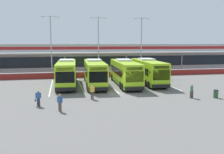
{
  "coord_description": "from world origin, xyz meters",
  "views": [
    {
      "loc": [
        -6.82,
        -29.15,
        6.18
      ],
      "look_at": [
        -0.18,
        3.0,
        1.6
      ],
      "focal_mm": 39.15,
      "sensor_mm": 36.0,
      "label": 1
    }
  ],
  "objects_px": {
    "coach_bus_leftmost": "(67,73)",
    "lamp_post_centre": "(98,42)",
    "coach_bus_right_centre": "(148,72)",
    "pedestrian_near_bin": "(192,90)",
    "pedestrian_child": "(92,92)",
    "coach_bus_centre": "(125,73)",
    "lamp_post_west": "(51,42)",
    "pedestrian_with_handbag": "(38,98)",
    "pedestrian_in_dark_coat": "(60,102)",
    "lamp_post_east": "(141,42)",
    "litter_bin": "(216,94)",
    "coach_bus_left_centre": "(95,73)"
  },
  "relations": [
    {
      "from": "coach_bus_left_centre",
      "to": "pedestrian_in_dark_coat",
      "type": "distance_m",
      "value": 14.09
    },
    {
      "from": "coach_bus_right_centre",
      "to": "lamp_post_east",
      "type": "height_order",
      "value": "lamp_post_east"
    },
    {
      "from": "pedestrian_child",
      "to": "coach_bus_leftmost",
      "type": "bearing_deg",
      "value": 104.84
    },
    {
      "from": "pedestrian_child",
      "to": "lamp_post_centre",
      "type": "relative_size",
      "value": 0.15
    },
    {
      "from": "lamp_post_west",
      "to": "lamp_post_centre",
      "type": "bearing_deg",
      "value": 2.54
    },
    {
      "from": "pedestrian_near_bin",
      "to": "coach_bus_left_centre",
      "type": "bearing_deg",
      "value": 132.21
    },
    {
      "from": "coach_bus_leftmost",
      "to": "pedestrian_child",
      "type": "distance_m",
      "value": 9.95
    },
    {
      "from": "coach_bus_centre",
      "to": "pedestrian_child",
      "type": "bearing_deg",
      "value": -125.29
    },
    {
      "from": "lamp_post_centre",
      "to": "pedestrian_child",
      "type": "bearing_deg",
      "value": -100.61
    },
    {
      "from": "pedestrian_near_bin",
      "to": "lamp_post_east",
      "type": "height_order",
      "value": "lamp_post_east"
    },
    {
      "from": "coach_bus_left_centre",
      "to": "litter_bin",
      "type": "relative_size",
      "value": 13.19
    },
    {
      "from": "pedestrian_child",
      "to": "litter_bin",
      "type": "xyz_separation_m",
      "value": [
        13.82,
        -2.15,
        -0.41
      ]
    },
    {
      "from": "pedestrian_child",
      "to": "lamp_post_east",
      "type": "relative_size",
      "value": 0.15
    },
    {
      "from": "coach_bus_left_centre",
      "to": "pedestrian_child",
      "type": "xyz_separation_m",
      "value": [
        -1.47,
        -8.98,
        -0.91
      ]
    },
    {
      "from": "pedestrian_with_handbag",
      "to": "lamp_post_centre",
      "type": "height_order",
      "value": "lamp_post_centre"
    },
    {
      "from": "pedestrian_near_bin",
      "to": "lamp_post_east",
      "type": "relative_size",
      "value": 0.15
    },
    {
      "from": "pedestrian_near_bin",
      "to": "pedestrian_with_handbag",
      "type": "bearing_deg",
      "value": -178.97
    },
    {
      "from": "coach_bus_leftmost",
      "to": "coach_bus_left_centre",
      "type": "distance_m",
      "value": 4.05
    },
    {
      "from": "litter_bin",
      "to": "coach_bus_left_centre",
      "type": "bearing_deg",
      "value": 137.97
    },
    {
      "from": "coach_bus_right_centre",
      "to": "pedestrian_near_bin",
      "type": "bearing_deg",
      "value": -83.49
    },
    {
      "from": "pedestrian_in_dark_coat",
      "to": "pedestrian_child",
      "type": "distance_m",
      "value": 5.43
    },
    {
      "from": "coach_bus_leftmost",
      "to": "coach_bus_right_centre",
      "type": "xyz_separation_m",
      "value": [
        12.39,
        -0.22,
        0.0
      ]
    },
    {
      "from": "lamp_post_west",
      "to": "lamp_post_east",
      "type": "height_order",
      "value": "same"
    },
    {
      "from": "coach_bus_centre",
      "to": "pedestrian_child",
      "type": "xyz_separation_m",
      "value": [
        -5.92,
        -8.36,
        -0.91
      ]
    },
    {
      "from": "coach_bus_centre",
      "to": "lamp_post_west",
      "type": "relative_size",
      "value": 1.12
    },
    {
      "from": "coach_bus_left_centre",
      "to": "lamp_post_west",
      "type": "relative_size",
      "value": 1.12
    },
    {
      "from": "pedestrian_child",
      "to": "lamp_post_centre",
      "type": "bearing_deg",
      "value": 79.39
    },
    {
      "from": "coach_bus_left_centre",
      "to": "litter_bin",
      "type": "xyz_separation_m",
      "value": [
        12.35,
        -11.13,
        -1.32
      ]
    },
    {
      "from": "lamp_post_west",
      "to": "pedestrian_with_handbag",
      "type": "bearing_deg",
      "value": -91.57
    },
    {
      "from": "coach_bus_leftmost",
      "to": "pedestrian_in_dark_coat",
      "type": "relative_size",
      "value": 7.57
    },
    {
      "from": "lamp_post_west",
      "to": "coach_bus_right_centre",
      "type": "bearing_deg",
      "value": -33.73
    },
    {
      "from": "coach_bus_right_centre",
      "to": "litter_bin",
      "type": "bearing_deg",
      "value": -70.95
    },
    {
      "from": "pedestrian_child",
      "to": "lamp_post_west",
      "type": "relative_size",
      "value": 0.15
    },
    {
      "from": "coach_bus_centre",
      "to": "lamp_post_centre",
      "type": "distance_m",
      "value": 12.35
    },
    {
      "from": "pedestrian_with_handbag",
      "to": "coach_bus_centre",
      "type": "bearing_deg",
      "value": 41.88
    },
    {
      "from": "coach_bus_left_centre",
      "to": "pedestrian_in_dark_coat",
      "type": "relative_size",
      "value": 7.57
    },
    {
      "from": "coach_bus_leftmost",
      "to": "lamp_post_centre",
      "type": "distance_m",
      "value": 12.66
    },
    {
      "from": "coach_bus_left_centre",
      "to": "pedestrian_with_handbag",
      "type": "height_order",
      "value": "coach_bus_left_centre"
    },
    {
      "from": "pedestrian_child",
      "to": "lamp_post_east",
      "type": "bearing_deg",
      "value": 57.9
    },
    {
      "from": "pedestrian_with_handbag",
      "to": "lamp_post_east",
      "type": "bearing_deg",
      "value": 50.15
    },
    {
      "from": "coach_bus_right_centre",
      "to": "pedestrian_child",
      "type": "distance_m",
      "value": 13.61
    },
    {
      "from": "lamp_post_east",
      "to": "lamp_post_centre",
      "type": "bearing_deg",
      "value": 176.01
    },
    {
      "from": "lamp_post_west",
      "to": "litter_bin",
      "type": "bearing_deg",
      "value": -48.7
    },
    {
      "from": "pedestrian_near_bin",
      "to": "lamp_post_west",
      "type": "xyz_separation_m",
      "value": [
        -16.09,
        20.89,
        5.42
      ]
    },
    {
      "from": "pedestrian_child",
      "to": "lamp_post_centre",
      "type": "xyz_separation_m",
      "value": [
        3.68,
        19.64,
        5.42
      ]
    },
    {
      "from": "coach_bus_right_centre",
      "to": "pedestrian_in_dark_coat",
      "type": "distance_m",
      "value": 19.01
    },
    {
      "from": "lamp_post_centre",
      "to": "litter_bin",
      "type": "relative_size",
      "value": 11.83
    },
    {
      "from": "coach_bus_leftmost",
      "to": "coach_bus_centre",
      "type": "xyz_separation_m",
      "value": [
        8.46,
        -1.21,
        0.0
      ]
    },
    {
      "from": "lamp_post_west",
      "to": "litter_bin",
      "type": "relative_size",
      "value": 11.83
    },
    {
      "from": "coach_bus_leftmost",
      "to": "lamp_post_centre",
      "type": "bearing_deg",
      "value": 58.29
    }
  ]
}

